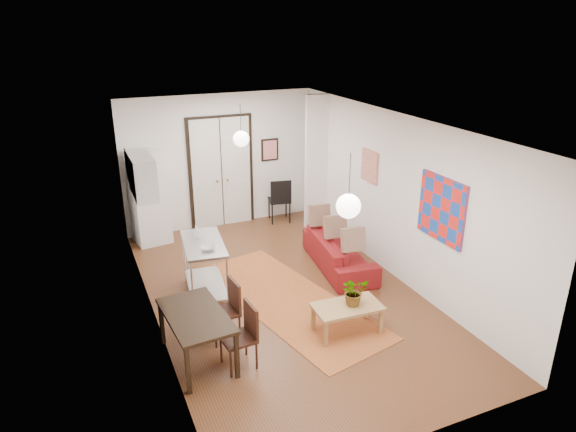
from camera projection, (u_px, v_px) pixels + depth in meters
name	position (u px, v px, depth m)	size (l,w,h in m)	color
floor	(284.00, 294.00, 8.64)	(7.00, 7.00, 0.00)	brown
ceiling	(283.00, 123.00, 7.60)	(4.20, 7.00, 0.02)	white
wall_back	(220.00, 161.00, 11.11)	(4.20, 0.02, 2.90)	white
wall_front	(420.00, 328.00, 5.13)	(4.20, 0.02, 2.90)	white
wall_left	(148.00, 235.00, 7.34)	(0.02, 7.00, 2.90)	white
wall_right	(394.00, 197.00, 8.90)	(0.02, 7.00, 2.90)	white
double_doors	(221.00, 173.00, 11.17)	(1.44, 0.06, 2.50)	white
stub_partition	(316.00, 163.00, 10.99)	(0.50, 0.10, 2.90)	white
wall_cabinet	(142.00, 176.00, 8.53)	(0.35, 1.00, 0.70)	silver
painting_popart	(442.00, 209.00, 7.75)	(0.05, 1.00, 1.00)	red
painting_abstract	(370.00, 166.00, 9.45)	(0.05, 0.50, 0.60)	beige
poster_back	(270.00, 150.00, 11.46)	(0.40, 0.03, 0.50)	red
print_left	(128.00, 166.00, 8.88)	(0.03, 0.44, 0.54)	brown
pendant_back	(241.00, 139.00, 9.54)	(0.30, 0.30, 0.80)	white
pendant_front	(348.00, 206.00, 6.12)	(0.30, 0.30, 0.80)	white
kilim_rug	(288.00, 300.00, 8.45)	(1.42, 3.78, 0.01)	#C86A32
sofa	(339.00, 252.00, 9.50)	(0.79, 2.03, 0.59)	maroon
coffee_table	(347.00, 309.00, 7.48)	(1.02, 0.60, 0.44)	#AF7F53
potted_plant	(354.00, 291.00, 7.42)	(0.39, 0.34, 0.43)	#38672E
kitchen_counter	(204.00, 261.00, 8.41)	(0.78, 1.32, 0.96)	silver
bowl	(208.00, 248.00, 8.03)	(0.23, 0.23, 0.06)	silver
soap_bottle	(196.00, 232.00, 8.45)	(0.09, 0.09, 0.20)	teal
fridge	(149.00, 198.00, 10.39)	(0.67, 0.67, 1.91)	white
dining_table	(196.00, 319.00, 6.77)	(0.84, 1.34, 0.71)	black
dining_chair_near	(221.00, 304.00, 7.36)	(0.45, 0.61, 0.88)	#351911
dining_chair_far	(236.00, 330.00, 6.76)	(0.45, 0.61, 0.88)	#351911
black_side_chair	(278.00, 195.00, 11.67)	(0.55, 0.55, 1.01)	black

